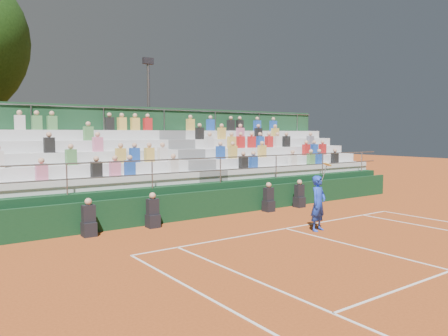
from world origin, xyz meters
TOP-DOWN VIEW (x-y plane):
  - ground at (0.00, 0.00)m, footprint 90.00×90.00m
  - courtside_wall at (0.00, 3.20)m, footprint 20.00×0.15m
  - line_officials at (-1.01, 2.75)m, footprint 9.51×0.40m
  - grandstand at (-0.01, 6.44)m, footprint 20.00×5.20m
  - tennis_player at (0.66, -0.83)m, footprint 0.90×0.57m
  - floodlight_mast at (1.05, 12.25)m, footprint 0.60×0.25m

SIDE VIEW (x-z plane):
  - ground at x=0.00m, z-range 0.00..0.00m
  - line_officials at x=-1.01m, z-range -0.12..1.07m
  - courtside_wall at x=0.00m, z-range 0.00..1.00m
  - tennis_player at x=0.66m, z-range -0.20..2.01m
  - grandstand at x=-0.01m, z-range -1.13..3.27m
  - floodlight_mast at x=1.05m, z-range 0.66..8.05m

